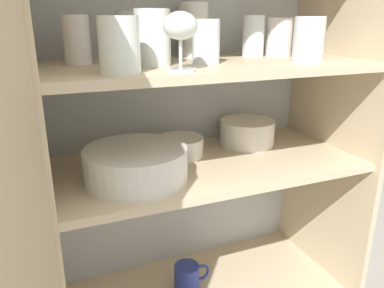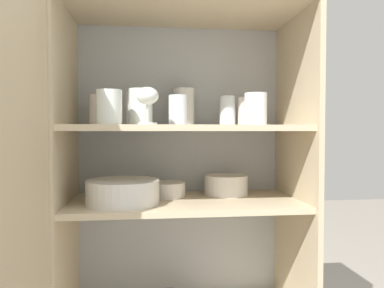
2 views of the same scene
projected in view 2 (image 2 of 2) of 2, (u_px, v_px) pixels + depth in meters
The scene contains 20 objects.
cupboard_back_panel at pixel (180, 204), 1.52m from camera, with size 0.83×0.02×1.42m, color #B2B7BC.
cupboard_side_left at pixel (66, 218), 1.28m from camera, with size 0.02×0.42×1.42m, color #CCB793.
cupboard_side_right at pixel (295, 212), 1.37m from camera, with size 0.02×0.42×1.42m, color #CCB793.
cupboard_top_panel at pixel (184, 10), 1.30m from camera, with size 0.83×0.42×0.02m, color #CCB793.
shelf_board_middle at pixel (185, 203), 1.32m from camera, with size 0.80×0.38×0.02m, color beige.
shelf_board_upper at pixel (185, 128), 1.31m from camera, with size 0.80×0.38×0.02m, color beige.
cupboard_door at pixel (6, 260), 0.86m from camera, with size 0.09×0.41×1.42m.
tumbler_glass_0 at pixel (256, 109), 1.26m from camera, with size 0.08×0.08×0.11m.
tumbler_glass_1 at pixel (248, 112), 1.40m from camera, with size 0.07×0.07×0.11m.
tumbler_glass_2 at pixel (98, 110), 1.35m from camera, with size 0.06×0.06×0.11m.
tumbler_glass_3 at pixel (109, 107), 1.16m from camera, with size 0.08×0.08×0.11m.
tumbler_glass_4 at pixel (136, 109), 1.36m from camera, with size 0.08×0.08×0.12m.
tumbler_glass_5 at pixel (184, 107), 1.44m from camera, with size 0.08×0.08×0.14m.
tumbler_glass_6 at pixel (141, 107), 1.27m from camera, with size 0.08×0.08×0.12m.
tumbler_glass_7 at pixel (227, 111), 1.41m from camera, with size 0.06×0.06×0.11m.
tumbler_glass_8 at pixel (178, 110), 1.28m from camera, with size 0.07×0.07×0.10m.
wine_glass_0 at pixel (148, 98), 1.16m from camera, with size 0.07×0.07×0.12m.
plate_stack_white at pixel (123, 192), 1.24m from camera, with size 0.24×0.24×0.08m.
mixing_bowl_large at pixel (226, 184), 1.42m from camera, with size 0.16×0.16×0.08m.
serving_bowl_small at pixel (168, 189), 1.38m from camera, with size 0.13×0.13×0.05m.
Camera 2 is at (-0.13, -1.12, 1.01)m, focal length 35.00 mm.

